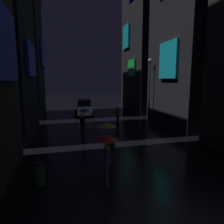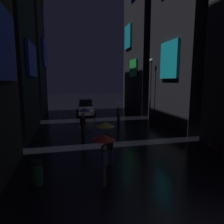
# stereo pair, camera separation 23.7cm
# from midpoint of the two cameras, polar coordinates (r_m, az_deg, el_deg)

# --- Properties ---
(building_left_far) EXTENTS (4.25, 7.10, 21.32)m
(building_left_far) POSITION_cam_midpoint_polar(r_m,az_deg,el_deg) (26.24, -25.04, 22.67)
(building_left_far) COLOR #232328
(building_left_far) RESTS_ON ground
(building_right_far) EXTENTS (4.25, 7.75, 19.31)m
(building_right_far) POSITION_cam_midpoint_polar(r_m,az_deg,el_deg) (28.08, 9.16, 20.28)
(building_right_far) COLOR #232328
(building_right_far) RESTS_ON ground
(pedestrian_foreground_left_red) EXTENTS (0.90, 0.90, 2.12)m
(pedestrian_foreground_left_red) POSITION_cam_midpoint_polar(r_m,az_deg,el_deg) (7.50, -2.42, -9.66)
(pedestrian_foreground_left_red) COLOR #38332D
(pedestrian_foreground_left_red) RESTS_ON ground
(pedestrian_foreground_right_yellow) EXTENTS (0.90, 0.90, 2.12)m
(pedestrian_foreground_right_yellow) POSITION_cam_midpoint_polar(r_m,az_deg,el_deg) (9.51, -1.80, -5.64)
(pedestrian_foreground_right_yellow) COLOR #38332D
(pedestrian_foreground_right_yellow) RESTS_ON ground
(pedestrian_near_crossing_clear) EXTENTS (0.90, 0.90, 2.12)m
(pedestrian_near_crossing_clear) POSITION_cam_midpoint_polar(r_m,az_deg,el_deg) (18.18, 1.12, 1.33)
(pedestrian_near_crossing_clear) COLOR black
(pedestrian_near_crossing_clear) RESTS_ON ground
(pedestrian_midstreet_centre_blue) EXTENTS (0.90, 0.90, 2.12)m
(pedestrian_midstreet_centre_blue) POSITION_cam_midpoint_polar(r_m,az_deg,el_deg) (14.42, -8.53, -0.74)
(pedestrian_midstreet_centre_blue) COLOR #38332D
(pedestrian_midstreet_centre_blue) RESTS_ON ground
(bicycle_parked_at_storefront) EXTENTS (0.13, 1.82, 0.96)m
(bicycle_parked_at_storefront) POSITION_cam_midpoint_polar(r_m,az_deg,el_deg) (12.48, 25.86, -9.12)
(bicycle_parked_at_storefront) COLOR black
(bicycle_parked_at_storefront) RESTS_ON ground
(car_distant) EXTENTS (2.42, 4.23, 1.92)m
(car_distant) POSITION_cam_midpoint_polar(r_m,az_deg,el_deg) (23.76, -8.24, 1.22)
(car_distant) COLOR #99999E
(car_distant) RESTS_ON ground
(streetlamp_right_far) EXTENTS (0.36, 0.36, 6.17)m
(streetlamp_right_far) POSITION_cam_midpoint_polar(r_m,az_deg,el_deg) (19.94, 10.30, 8.00)
(streetlamp_right_far) COLOR #2D2D33
(streetlamp_right_far) RESTS_ON ground
(trash_bin) EXTENTS (0.46, 0.46, 0.93)m
(trash_bin) POSITION_cam_midpoint_polar(r_m,az_deg,el_deg) (8.71, -20.83, -16.04)
(trash_bin) COLOR #265933
(trash_bin) RESTS_ON ground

